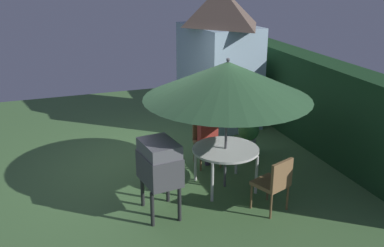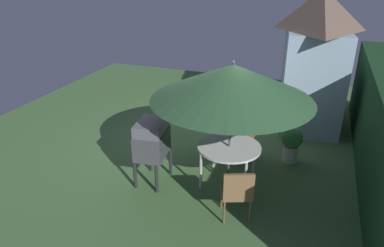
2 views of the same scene
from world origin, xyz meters
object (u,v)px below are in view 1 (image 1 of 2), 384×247
Objects in this scene: chair_far_side at (275,181)px; bbq_grill at (159,164)px; patio_umbrella at (228,80)px; chair_near_shed at (206,138)px; patio_table at (226,152)px; garden_shed at (219,56)px; potted_plant_by_shed at (248,135)px; person_in_red at (208,127)px.

bbq_grill is at bearing -107.72° from chair_far_side.
patio_umbrella is 1.72m from chair_near_shed.
bbq_grill is at bearing -69.99° from patio_table.
patio_table is 1.26× the size of chair_near_shed.
chair_near_shed is (2.14, -1.14, -1.12)m from garden_shed.
bbq_grill is at bearing -41.93° from chair_near_shed.
chair_near_shed is (-1.01, 0.04, -1.39)m from patio_umbrella.
bbq_grill is 2.83m from potted_plant_by_shed.
bbq_grill reaches higher than chair_far_side.
patio_umbrella is (3.15, -1.18, 0.28)m from garden_shed.
chair_far_side is (1.01, 0.39, -1.39)m from patio_umbrella.
chair_far_side is 1.22× the size of potted_plant_by_shed.
garden_shed reaches higher than person_in_red.
patio_table is at bearing -2.23° from chair_near_shed.
chair_near_shed is 2.05m from chair_far_side.
patio_umbrella is (0.00, 0.00, 1.25)m from patio_table.
patio_table is at bearing -2.23° from person_in_red.
patio_table is at bearing 110.01° from bbq_grill.
bbq_grill is 1.62× the size of potted_plant_by_shed.
potted_plant_by_shed is (-0.12, 0.96, -0.10)m from chair_near_shed.
patio_umbrella reaches higher than bbq_grill.
potted_plant_by_shed is at bearing 138.54° from patio_table.
patio_table is 1.02m from chair_near_shed.
person_in_red is at bearing -27.32° from garden_shed.
potted_plant_by_shed is at bearing 102.02° from person_in_red.
patio_umbrella is at bearing -2.23° from person_in_red.
chair_far_side is 0.71× the size of person_in_red.
chair_far_side is 2.23m from potted_plant_by_shed.
patio_table is 1.54× the size of potted_plant_by_shed.
patio_umbrella is 1.46m from person_in_red.
patio_umbrella is 2.12m from potted_plant_by_shed.
patio_table is at bearing -20.61° from garden_shed.
patio_table is 1.39m from bbq_grill.
chair_near_shed is at bearing 177.77° from patio_umbrella.
patio_umbrella is at bearing -20.61° from garden_shed.
chair_far_side reaches higher than potted_plant_by_shed.
chair_far_side is at bearing 21.26° from patio_umbrella.
chair_near_shed is (-1.01, 0.04, -0.14)m from patio_table.
person_in_red reaches higher than chair_near_shed.
bbq_grill is (0.47, -1.29, -1.07)m from patio_umbrella.
chair_near_shed is 1.22× the size of potted_plant_by_shed.
chair_near_shed and chair_far_side have the same top height.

